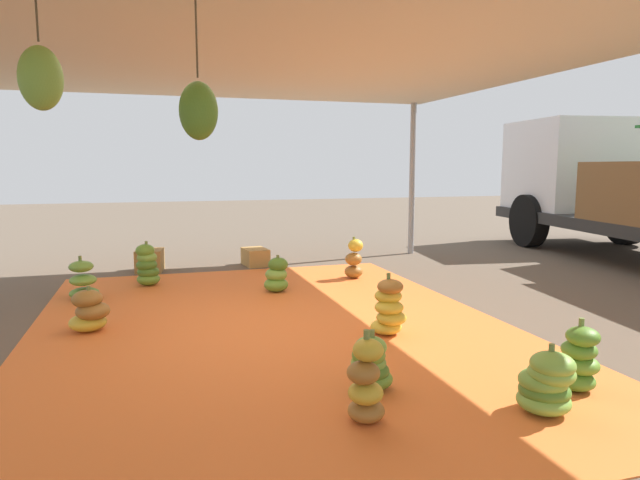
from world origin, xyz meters
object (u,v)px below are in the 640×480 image
object	(u,v)px
banana_bunch_2	(89,312)
banana_bunch_6	(354,260)
crate_1	(255,257)
banana_bunch_5	(547,384)
banana_bunch_3	(389,309)
crate_0	(150,260)
banana_bunch_0	(277,276)
banana_bunch_9	(147,266)
banana_bunch_7	(83,282)
banana_bunch_1	(579,360)
banana_bunch_8	(371,364)
banana_bunch_4	(366,385)

from	to	relation	value
banana_bunch_2	banana_bunch_6	bearing A→B (deg)	116.58
crate_1	banana_bunch_5	bearing A→B (deg)	7.92
banana_bunch_6	banana_bunch_2	bearing A→B (deg)	-63.42
banana_bunch_3	crate_0	distance (m)	4.43
banana_bunch_6	banana_bunch_0	bearing A→B (deg)	-67.67
banana_bunch_6	crate_0	bearing A→B (deg)	-117.60
banana_bunch_9	banana_bunch_7	bearing A→B (deg)	-51.47
banana_bunch_0	crate_1	world-z (taller)	banana_bunch_0
banana_bunch_3	crate_0	size ratio (longest dim) A/B	1.25
banana_bunch_1	crate_0	size ratio (longest dim) A/B	1.11
banana_bunch_8	banana_bunch_7	bearing A→B (deg)	-147.10
banana_bunch_9	banana_bunch_6	bearing A→B (deg)	82.93
banana_bunch_9	crate_1	distance (m)	1.94
banana_bunch_2	crate_1	world-z (taller)	banana_bunch_2
banana_bunch_1	banana_bunch_9	distance (m)	5.21
banana_bunch_1	banana_bunch_2	distance (m)	4.13
banana_bunch_4	banana_bunch_5	xyz separation A→B (m)	(0.19, 1.13, -0.05)
banana_bunch_9	crate_0	bearing A→B (deg)	178.66
banana_bunch_3	banana_bunch_7	world-z (taller)	banana_bunch_3
banana_bunch_8	crate_1	distance (m)	5.05
banana_bunch_1	crate_0	bearing A→B (deg)	-152.57
banana_bunch_8	banana_bunch_9	distance (m)	4.22
banana_bunch_4	banana_bunch_9	size ratio (longest dim) A/B	1.00
banana_bunch_0	banana_bunch_3	world-z (taller)	banana_bunch_3
banana_bunch_4	crate_1	world-z (taller)	banana_bunch_4
banana_bunch_1	crate_1	world-z (taller)	banana_bunch_1
banana_bunch_5	banana_bunch_8	bearing A→B (deg)	-125.90
banana_bunch_0	banana_bunch_6	xyz separation A→B (m)	(-0.49, 1.19, 0.05)
banana_bunch_4	banana_bunch_8	world-z (taller)	banana_bunch_4
banana_bunch_0	banana_bunch_5	bearing A→B (deg)	13.04
crate_0	banana_bunch_4	bearing A→B (deg)	12.72
banana_bunch_9	banana_bunch_5	bearing A→B (deg)	27.44
banana_bunch_8	crate_0	distance (m)	5.22
banana_bunch_7	banana_bunch_2	bearing A→B (deg)	8.37
banana_bunch_5	banana_bunch_9	xyz separation A→B (m)	(-4.60, -2.39, 0.06)
banana_bunch_2	banana_bunch_3	xyz separation A→B (m)	(0.90, 2.62, 0.06)
crate_0	crate_1	size ratio (longest dim) A/B	0.92
banana_bunch_7	crate_0	bearing A→B (deg)	155.81
banana_bunch_0	crate_0	bearing A→B (deg)	-141.73
banana_bunch_4	banana_bunch_1	bearing A→B (deg)	91.82
banana_bunch_9	banana_bunch_0	bearing A→B (deg)	61.46
banana_bunch_8	banana_bunch_5	bearing A→B (deg)	54.10
banana_bunch_7	banana_bunch_6	bearing A→B (deg)	93.81
banana_bunch_1	banana_bunch_3	size ratio (longest dim) A/B	0.88
banana_bunch_4	crate_0	size ratio (longest dim) A/B	1.26
banana_bunch_0	banana_bunch_3	distance (m)	2.10
banana_bunch_0	banana_bunch_1	size ratio (longest dim) A/B	0.90
banana_bunch_2	banana_bunch_6	distance (m)	3.59
crate_0	banana_bunch_5	bearing A→B (deg)	22.65
banana_bunch_1	banana_bunch_5	distance (m)	0.51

